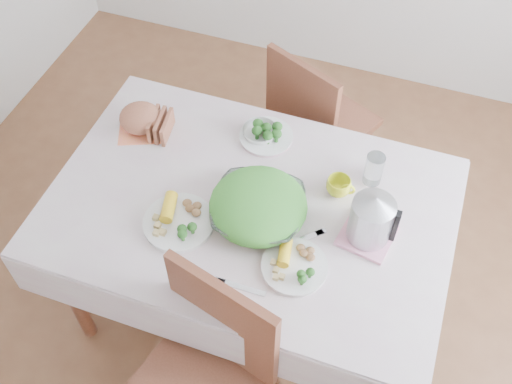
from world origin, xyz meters
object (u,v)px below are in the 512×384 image
(salad_bowl, at_px, (258,210))
(yellow_mug, at_px, (338,186))
(electric_kettle, at_px, (372,217))
(chair_far, at_px, (323,120))
(dinner_plate_left, at_px, (179,223))
(dinner_plate_right, at_px, (294,267))
(dining_table, at_px, (250,259))

(salad_bowl, bearing_deg, yellow_mug, 39.62)
(salad_bowl, bearing_deg, electric_kettle, 6.51)
(chair_far, relative_size, dinner_plate_left, 3.53)
(dinner_plate_left, bearing_deg, dinner_plate_right, -4.64)
(dinner_plate_right, distance_m, electric_kettle, 0.32)
(chair_far, height_order, dinner_plate_left, chair_far)
(dinner_plate_right, bearing_deg, dinner_plate_left, 175.36)
(dinner_plate_right, xyz_separation_m, yellow_mug, (0.06, 0.37, 0.03))
(dining_table, height_order, electric_kettle, electric_kettle)
(dining_table, relative_size, electric_kettle, 6.59)
(yellow_mug, relative_size, electric_kettle, 0.44)
(dining_table, xyz_separation_m, electric_kettle, (0.45, 0.00, 0.51))
(dinner_plate_right, distance_m, yellow_mug, 0.38)
(salad_bowl, relative_size, dinner_plate_left, 1.28)
(dinner_plate_right, relative_size, yellow_mug, 2.46)
(yellow_mug, xyz_separation_m, electric_kettle, (0.15, -0.16, 0.08))
(dining_table, distance_m, yellow_mug, 0.54)
(chair_far, height_order, dinner_plate_right, chair_far)
(dining_table, relative_size, salad_bowl, 4.18)
(dining_table, relative_size, chair_far, 1.52)
(salad_bowl, distance_m, dinner_plate_right, 0.26)
(chair_far, xyz_separation_m, salad_bowl, (-0.04, -0.86, 0.34))
(dining_table, bearing_deg, chair_far, 83.80)
(yellow_mug, bearing_deg, chair_far, 107.71)
(salad_bowl, bearing_deg, chair_far, 87.43)
(chair_far, bearing_deg, dinner_plate_right, 123.04)
(salad_bowl, relative_size, dinner_plate_right, 1.44)
(dinner_plate_left, distance_m, electric_kettle, 0.69)
(chair_far, relative_size, salad_bowl, 2.75)
(chair_far, bearing_deg, dining_table, 108.38)
(dinner_plate_left, height_order, electric_kettle, electric_kettle)
(dinner_plate_right, bearing_deg, salad_bowl, 138.71)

